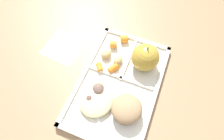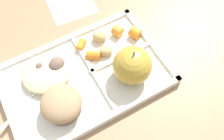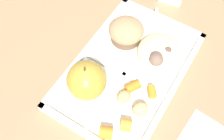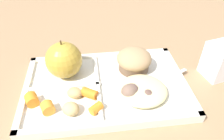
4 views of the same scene
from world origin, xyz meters
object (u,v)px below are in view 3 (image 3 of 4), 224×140
object	(u,v)px
bran_muffin	(126,32)
plastic_fork	(157,36)
green_apple	(87,80)
lunch_tray	(128,71)

from	to	relation	value
bran_muffin	plastic_fork	world-z (taller)	bran_muffin
green_apple	plastic_fork	world-z (taller)	green_apple
lunch_tray	green_apple	bearing A→B (deg)	151.01
bran_muffin	plastic_fork	bearing A→B (deg)	-54.80
green_apple	plastic_fork	distance (m)	0.23
lunch_tray	plastic_fork	xyz separation A→B (m)	(0.12, -0.01, 0.01)
bran_muffin	plastic_fork	distance (m)	0.08
bran_muffin	lunch_tray	bearing A→B (deg)	-146.45
green_apple	bran_muffin	world-z (taller)	green_apple
plastic_fork	green_apple	bearing A→B (deg)	163.23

